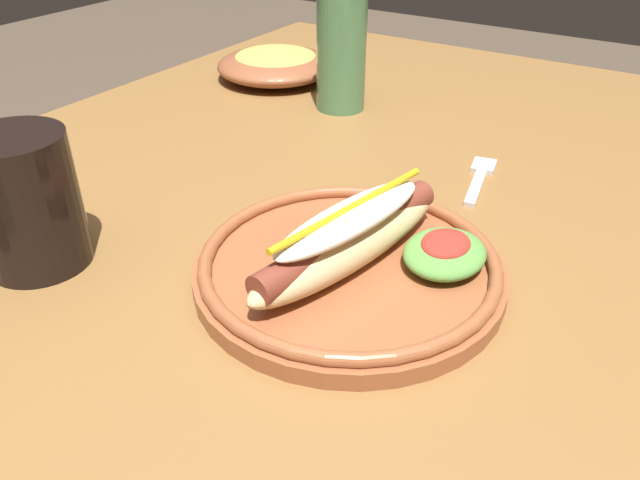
{
  "coord_description": "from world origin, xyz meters",
  "views": [
    {
      "loc": [
        -0.41,
        -0.29,
        1.06
      ],
      "look_at": [
        -0.02,
        -0.04,
        0.77
      ],
      "focal_mm": 34.9,
      "sensor_mm": 36.0,
      "label": 1
    }
  ],
  "objects_px": {
    "side_bowl": "(276,64)",
    "fork": "(480,177)",
    "hot_dog_plate": "(354,258)",
    "glass_bottle": "(341,47)",
    "soda_cup": "(26,202)"
  },
  "relations": [
    {
      "from": "hot_dog_plate",
      "to": "fork",
      "type": "height_order",
      "value": "hot_dog_plate"
    },
    {
      "from": "side_bowl",
      "to": "fork",
      "type": "bearing_deg",
      "value": -112.45
    },
    {
      "from": "hot_dog_plate",
      "to": "glass_bottle",
      "type": "height_order",
      "value": "glass_bottle"
    },
    {
      "from": "fork",
      "to": "side_bowl",
      "type": "height_order",
      "value": "side_bowl"
    },
    {
      "from": "hot_dog_plate",
      "to": "glass_bottle",
      "type": "relative_size",
      "value": 1.21
    },
    {
      "from": "side_bowl",
      "to": "soda_cup",
      "type": "bearing_deg",
      "value": -166.71
    },
    {
      "from": "side_bowl",
      "to": "hot_dog_plate",
      "type": "bearing_deg",
      "value": -137.24
    },
    {
      "from": "glass_bottle",
      "to": "side_bowl",
      "type": "height_order",
      "value": "glass_bottle"
    },
    {
      "from": "hot_dog_plate",
      "to": "side_bowl",
      "type": "distance_m",
      "value": 0.57
    },
    {
      "from": "hot_dog_plate",
      "to": "fork",
      "type": "bearing_deg",
      "value": -5.79
    },
    {
      "from": "fork",
      "to": "soda_cup",
      "type": "distance_m",
      "value": 0.47
    },
    {
      "from": "side_bowl",
      "to": "glass_bottle",
      "type": "bearing_deg",
      "value": -110.4
    },
    {
      "from": "glass_bottle",
      "to": "side_bowl",
      "type": "distance_m",
      "value": 0.18
    },
    {
      "from": "fork",
      "to": "soda_cup",
      "type": "relative_size",
      "value": 0.99
    },
    {
      "from": "hot_dog_plate",
      "to": "glass_bottle",
      "type": "distance_m",
      "value": 0.43
    }
  ]
}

